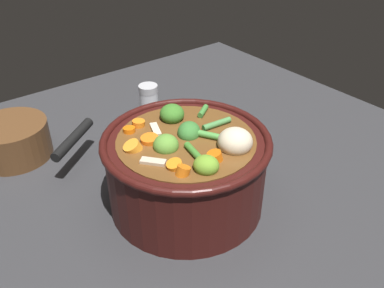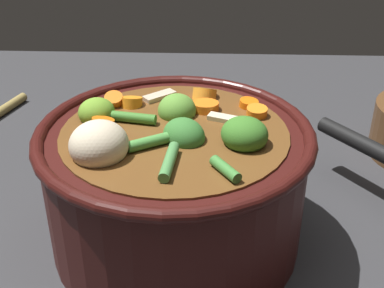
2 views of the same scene
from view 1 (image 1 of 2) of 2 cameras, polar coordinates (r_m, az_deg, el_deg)
name	(u,v)px [view 1 (image 1 of 2)]	position (r m, az deg, el deg)	size (l,w,h in m)	color
ground_plane	(187,202)	(0.68, -0.74, -8.04)	(1.10, 1.10, 0.00)	#2D2D30
cooking_pot	(187,169)	(0.64, -0.75, -3.49)	(0.26, 0.26, 0.15)	#38110F
salt_shaker	(149,103)	(0.89, -5.98, 5.71)	(0.04, 0.04, 0.08)	silver
small_saucepan	(14,140)	(0.84, -23.41, 0.50)	(0.20, 0.22, 0.07)	brown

